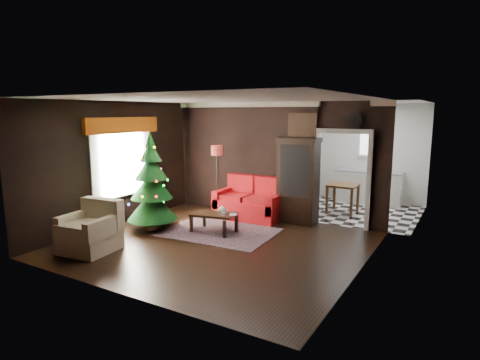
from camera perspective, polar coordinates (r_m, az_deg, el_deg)
The scene contains 26 objects.
floor at distance 7.96m, azimuth -3.32°, elevation -9.13°, with size 5.50×5.50×0.00m, color black.
ceiling at distance 7.54m, azimuth -3.53°, elevation 11.45°, with size 5.50×5.50×0.00m, color white.
wall_back at distance 9.78m, azimuth 4.75°, elevation 2.80°, with size 5.50×5.50×0.00m, color black.
wall_front at distance 5.75m, azimuth -17.42°, elevation -2.43°, with size 5.50×5.50×0.00m, color black.
wall_left at distance 9.42m, azimuth -17.47°, elevation 2.13°, with size 5.50×5.50×0.00m, color black.
wall_right at distance 6.53m, azimuth 17.07°, elevation -1.02°, with size 5.50×5.50×0.00m, color black.
doorway at distance 9.23m, azimuth 14.27°, elevation -0.07°, with size 1.10×0.10×2.10m, color silver, non-canonical shape.
left_window at distance 9.52m, azimuth -16.43°, elevation 2.55°, with size 0.05×1.60×1.40m, color white.
valance at distance 9.41m, azimuth -16.33°, elevation 7.49°, with size 0.12×2.10×0.35m, color #7E3309.
kitchen_floor at distance 10.86m, azimuth 16.27°, elevation -4.38°, with size 3.00×3.00×0.00m, color white.
kitchen_window at distance 12.00m, azimuth 18.38°, elevation 5.04°, with size 0.70×0.06×0.70m, color white.
rug at distance 8.72m, azimuth -3.01°, elevation -7.40°, with size 2.36×1.71×0.01m, color #3F2C35.
loveseat at distance 9.72m, azimuth 1.40°, elevation -2.60°, with size 1.70×0.90×1.00m, color maroon, non-canonical shape.
curio_cabinet at distance 9.34m, azimuth 8.25°, elevation -0.39°, with size 0.90×0.45×1.90m, color black, non-canonical shape.
floor_lamp at distance 10.02m, azimuth -3.25°, elevation -0.32°, with size 0.31×0.31×1.84m, color black, non-canonical shape.
christmas_tree at distance 8.90m, azimuth -12.47°, elevation -0.36°, with size 1.09×1.09×2.07m, color #123419, non-canonical shape.
armchair at distance 7.96m, azimuth -20.70°, elevation -6.30°, with size 0.93×0.93×0.95m, color beige, non-canonical shape.
coffee_table at distance 8.66m, azimuth -3.75°, elevation -6.06°, with size 0.92×0.55×0.41m, color black, non-canonical shape.
teapot at distance 8.53m, azimuth -2.59°, elevation -4.25°, with size 0.19×0.19×0.18m, color beige, non-canonical shape.
cup_a at distance 8.42m, azimuth -2.43°, elevation -4.84°, with size 0.07×0.07×0.06m, color white.
cup_b at distance 8.42m, azimuth -2.23°, elevation -4.85°, with size 0.07×0.07×0.06m, color silver.
book at distance 8.44m, azimuth -1.48°, elevation -4.31°, with size 0.15×0.02×0.20m, color #978156.
wall_clock at distance 9.00m, azimuth 16.08°, elevation 8.12°, with size 0.32×0.32×0.06m, color white.
painting at distance 9.38m, azimuth 8.88°, elevation 7.63°, with size 0.62×0.05×0.52m, color tan.
kitchen_counter at distance 11.92m, azimuth 17.80°, elevation -1.03°, with size 1.80×0.60×0.90m, color beige.
kitchen_table at distance 10.57m, azimuth 14.39°, elevation -2.59°, with size 0.70×0.70×0.75m, color brown, non-canonical shape.
Camera 1 is at (4.20, -6.26, 2.56)m, focal length 29.99 mm.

